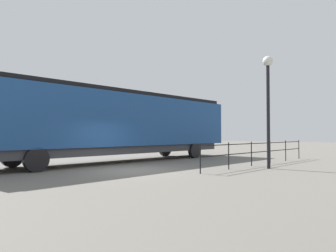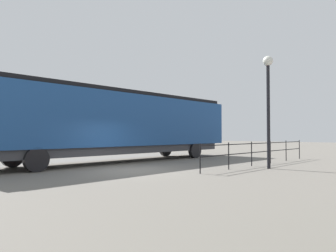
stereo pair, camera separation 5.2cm
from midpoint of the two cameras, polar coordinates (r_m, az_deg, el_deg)
The scene contains 4 objects.
ground_plane at distance 14.39m, azimuth -6.81°, elevation -8.19°, with size 120.00×120.00×0.00m, color #666059.
locomotive at distance 19.04m, azimuth -7.87°, elevation 0.58°, with size 3.18×17.36×4.23m.
lamp_post at distance 15.78m, azimuth 18.29°, elevation 6.39°, with size 0.49×0.49×5.50m.
platform_fence at distance 17.65m, azimuth 17.13°, elevation -4.20°, with size 0.05×11.03×1.28m.
Camera 2 is at (11.07, -9.05, 1.65)m, focal length 32.63 mm.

